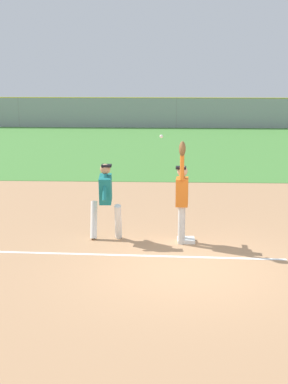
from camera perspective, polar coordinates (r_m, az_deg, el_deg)
name	(u,v)px	position (r m, az deg, el deg)	size (l,w,h in m)	color
ground_plane	(189,269)	(10.94, 4.57, -7.78)	(83.18, 83.18, 0.00)	tan
outfield_grass	(178,146)	(28.49, 3.45, 4.64)	(42.25, 18.76, 0.01)	#478438
first_base	(186,240)	(12.60, 4.27, -4.87)	(0.38, 0.38, 0.08)	white
fielder	(182,193)	(12.26, 3.86, -0.13)	(0.29, 0.89, 2.28)	silver
runner	(106,196)	(12.57, -3.90, -0.40)	(0.73, 0.84, 1.72)	white
baseball	(161,136)	(12.15, 1.77, 5.66)	(0.07, 0.07, 0.07)	white
outfield_fence	(176,113)	(37.73, 3.30, 8.01)	(42.33, 0.08, 2.01)	#93999E
parked_car_green	(107,113)	(42.35, -3.76, 8.01)	(4.46, 2.24, 1.25)	#1E6B33
parked_car_tan	(181,113)	(41.74, 3.81, 7.95)	(4.53, 2.38, 1.25)	tan
parked_car_red	(256,113)	(42.30, 11.28, 7.80)	(4.52, 2.35, 1.25)	#B21E1E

